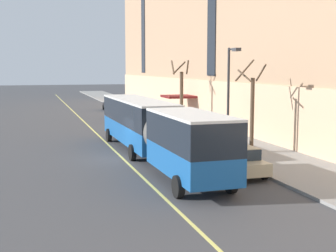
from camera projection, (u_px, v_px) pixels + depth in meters
name	position (u px, v px, depth m)	size (l,w,h in m)	color
ground_plane	(121.00, 159.00, 29.15)	(260.00, 260.00, 0.00)	#424244
sidewalk	(232.00, 144.00, 34.52)	(5.36, 160.00, 0.15)	gray
city_bus	(153.00, 127.00, 28.48)	(3.12, 19.93, 3.50)	#19569E
parked_car_black_1	(126.00, 112.00, 51.64)	(2.14, 4.72, 1.56)	black
parked_car_black_2	(111.00, 105.00, 61.98)	(2.01, 4.35, 1.56)	black
parked_car_champagne_3	(238.00, 161.00, 24.55)	(2.05, 4.24, 1.56)	#BCAD89
parked_car_champagne_4	(154.00, 124.00, 40.85)	(2.09, 4.56, 1.56)	#BCAD89
street_tree_mid_block	(252.00, 108.00, 30.37)	(1.68, 1.86, 6.04)	brown
street_tree_far_uptown	(181.00, 93.00, 44.24)	(1.80, 1.76, 6.20)	brown
street_lamp	(230.00, 89.00, 29.44)	(0.36, 1.48, 6.73)	#2D2D30
fire_hydrant	(155.00, 119.00, 46.96)	(0.42, 0.24, 0.72)	red
lane_centerline	(114.00, 150.00, 32.04)	(0.16, 140.00, 0.01)	#E0D66B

